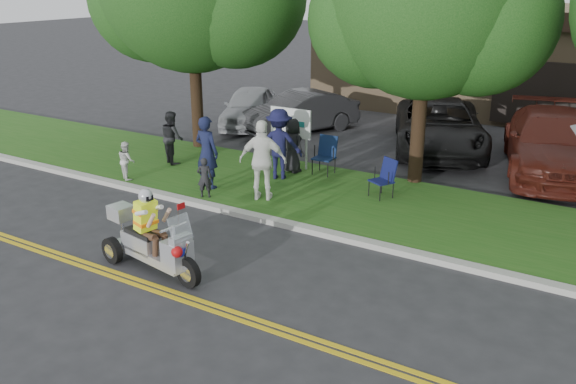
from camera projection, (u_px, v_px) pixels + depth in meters
The scene contains 22 objects.
ground at pixel (236, 297), 10.31m from camera, with size 120.00×120.00×0.00m, color #28282B.
centerline_near at pixel (215, 312), 9.84m from camera, with size 60.00×0.10×0.01m, color gold.
centerline_far at pixel (221, 307), 9.97m from camera, with size 60.00×0.10×0.01m, color gold.
curb at pixel (321, 232), 12.75m from camera, with size 60.00×0.25×0.12m, color #A8A89E.
grass_verge at pixel (364, 202), 14.48m from camera, with size 60.00×4.00×0.10m, color #205416.
commercial_building at pixel (560, 60), 23.93m from camera, with size 18.00×8.20×4.00m.
tree_mid at pixel (430, 7), 14.37m from camera, with size 5.88×4.80×7.05m.
business_sign at pixel (291, 126), 16.62m from camera, with size 1.25×0.06×1.75m.
trike_scooter at pixel (150, 242), 11.11m from camera, with size 2.39×0.96×1.56m.
lawn_chair_a at pixel (385, 176), 14.53m from camera, with size 0.67×0.68×0.93m.
lawn_chair_b at pixel (326, 152), 16.28m from camera, with size 0.54×0.56×1.01m.
spectator_adult_left at pixel (207, 152), 15.04m from camera, with size 0.66×0.44×1.82m, color #131836.
spectator_adult_mid at pixel (172, 137), 17.12m from camera, with size 0.72×0.56×1.48m, color black.
spectator_adult_right at pixel (263, 161), 14.21m from camera, with size 1.12×0.47×1.91m, color white.
spectator_chair_a at pixel (279, 144), 15.74m from camera, with size 1.19×0.68×1.84m, color #141438.
spectator_chair_b at pixel (292, 145), 16.32m from camera, with size 0.72×0.47×1.47m, color black.
child_left at pixel (205, 178), 14.50m from camera, with size 0.36×0.23×0.98m, color black.
child_right at pixel (127, 160), 15.82m from camera, with size 0.48×0.38×1.00m, color silver.
parked_car_far_left at pixel (250, 107), 21.85m from camera, with size 1.63×4.06×1.38m, color #9B9CA1.
parked_car_left at pixel (300, 112), 20.95m from camera, with size 1.47×4.22×1.39m, color #29292B.
parked_car_mid at pixel (439, 126), 18.68m from camera, with size 2.58×5.59×1.55m, color black.
parked_car_right at pixel (552, 143), 16.62m from camera, with size 2.31×5.69×1.65m, color #491811.
Camera 1 is at (5.50, -7.33, 5.13)m, focal length 38.00 mm.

